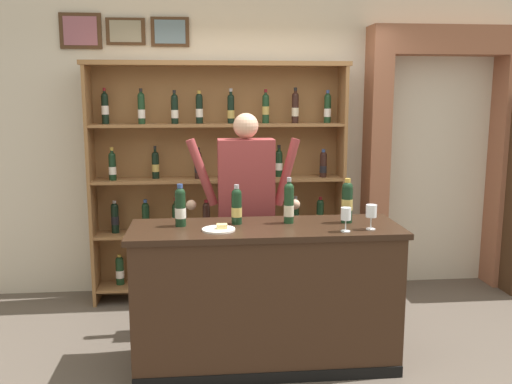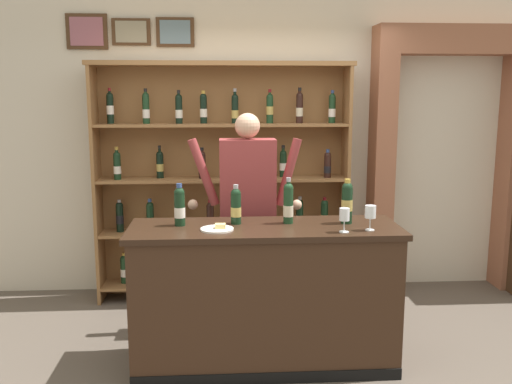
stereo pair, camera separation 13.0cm
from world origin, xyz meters
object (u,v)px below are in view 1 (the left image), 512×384
(shopkeeper, at_px, (246,198))
(tasting_bottle_bianco, at_px, (289,203))
(tasting_bottle_chianti, at_px, (347,201))
(wine_glass_center, at_px, (371,212))
(wine_shelf, at_px, (219,177))
(tasting_counter, at_px, (265,296))
(wine_glass_right, at_px, (346,215))
(cheese_plate, at_px, (219,229))
(tasting_bottle_grappa, at_px, (237,206))
(tasting_bottle_super_tuscan, at_px, (180,206))

(shopkeeper, height_order, tasting_bottle_bianco, shopkeeper)
(tasting_bottle_chianti, xyz_separation_m, wine_glass_center, (0.11, -0.21, -0.04))
(wine_shelf, bearing_deg, wine_glass_center, -58.04)
(tasting_bottle_bianco, relative_size, wine_glass_center, 1.92)
(tasting_counter, bearing_deg, wine_shelf, 101.21)
(tasting_counter, xyz_separation_m, wine_glass_center, (0.69, -0.16, 0.62))
(tasting_counter, height_order, wine_glass_right, wine_glass_right)
(wine_glass_center, bearing_deg, cheese_plate, 175.88)
(wine_shelf, relative_size, wine_glass_right, 14.52)
(tasting_bottle_chianti, relative_size, cheese_plate, 1.42)
(wine_shelf, relative_size, tasting_bottle_chianti, 7.48)
(wine_shelf, height_order, tasting_bottle_bianco, wine_shelf)
(tasting_bottle_grappa, distance_m, wine_glass_right, 0.76)
(wine_shelf, bearing_deg, tasting_bottle_bianco, -71.10)
(tasting_bottle_bianco, distance_m, wine_glass_center, 0.57)
(tasting_bottle_chianti, bearing_deg, tasting_counter, -174.35)
(cheese_plate, bearing_deg, tasting_counter, 14.67)
(tasting_counter, height_order, tasting_bottle_super_tuscan, tasting_bottle_super_tuscan)
(wine_shelf, height_order, tasting_bottle_chianti, wine_shelf)
(wine_glass_right, bearing_deg, wine_glass_center, 12.85)
(tasting_bottle_grappa, distance_m, tasting_bottle_chianti, 0.77)
(tasting_counter, bearing_deg, wine_glass_center, -12.82)
(tasting_bottle_grappa, relative_size, tasting_bottle_bianco, 0.86)
(tasting_counter, relative_size, cheese_plate, 8.41)
(shopkeeper, bearing_deg, wine_glass_right, -53.95)
(wine_shelf, xyz_separation_m, tasting_bottle_chianti, (0.85, -1.33, 0.02))
(tasting_bottle_super_tuscan, relative_size, tasting_bottle_chianti, 0.93)
(cheese_plate, bearing_deg, wine_glass_center, -4.12)
(shopkeeper, relative_size, wine_glass_center, 10.40)
(tasting_bottle_grappa, bearing_deg, shopkeeper, 78.51)
(tasting_counter, distance_m, tasting_bottle_bianco, 0.67)
(tasting_bottle_grappa, bearing_deg, tasting_bottle_chianti, -2.40)
(tasting_bottle_bianco, distance_m, cheese_plate, 0.54)
(wine_glass_right, bearing_deg, cheese_plate, 172.12)
(tasting_bottle_chianti, relative_size, wine_glass_center, 1.86)
(tasting_bottle_chianti, distance_m, wine_glass_right, 0.27)
(tasting_bottle_bianco, bearing_deg, shopkeeper, 115.88)
(wine_shelf, distance_m, wine_glass_right, 1.77)
(shopkeeper, relative_size, tasting_bottle_super_tuscan, 5.99)
(wine_shelf, distance_m, tasting_bottle_super_tuscan, 1.36)
(tasting_bottle_grappa, bearing_deg, cheese_plate, -126.37)
(wine_shelf, xyz_separation_m, shopkeeper, (0.19, -0.77, -0.05))
(tasting_counter, distance_m, cheese_plate, 0.61)
(wine_glass_center, bearing_deg, wine_glass_right, -167.15)
(wine_shelf, xyz_separation_m, wine_glass_right, (0.78, -1.58, -0.03))
(shopkeeper, distance_m, tasting_bottle_bianco, 0.59)
(wine_glass_right, bearing_deg, tasting_bottle_bianco, 139.91)
(tasting_bottle_chianti, bearing_deg, shopkeeper, 140.07)
(tasting_counter, height_order, shopkeeper, shopkeeper)
(tasting_bottle_grappa, bearing_deg, tasting_counter, -24.96)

